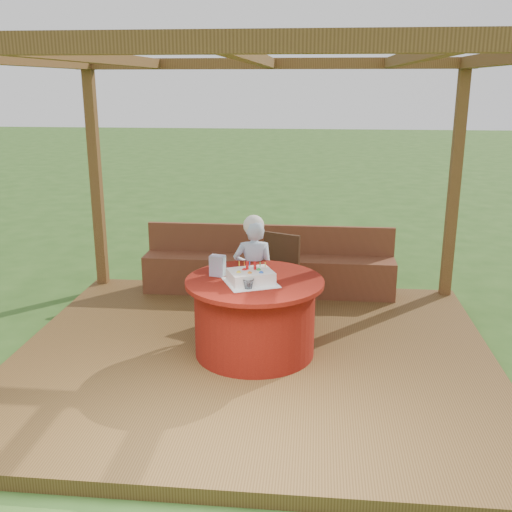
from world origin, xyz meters
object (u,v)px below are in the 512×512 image
Objects in this scene: bench at (268,271)px; birthday_cake at (251,277)px; table at (255,316)px; drinking_glass at (248,284)px; chair at (277,271)px; gift_bag at (218,266)px; elderly_woman at (254,271)px.

birthday_cake is (-0.01, -1.80, 0.52)m from bench.
table is 2.22× the size of birthday_cake.
drinking_glass is at bearing -90.48° from bench.
gift_bag is (-0.49, -0.95, 0.33)m from chair.
gift_bag reaches higher than table.
elderly_woman is at bearing 93.03° from drinking_glass.
bench is 5.23× the size of birthday_cake.
elderly_woman is (-0.06, -1.07, 0.34)m from bench.
gift_bag is 1.94× the size of drinking_glass.
drinking_glass is (0.33, -0.34, -0.05)m from gift_bag.
bench is 1.75m from gift_bag.
birthday_cake is at bearing -97.98° from chair.
chair is 1.34m from drinking_glass.
gift_bag is at bearing -117.07° from chair.
chair is at bearing 82.02° from birthday_cake.
gift_bag reaches higher than bench.
table is at bearing -97.25° from chair.
chair reaches higher than bench.
elderly_woman reaches higher than bench.
drinking_glass is (-0.02, -1.97, 0.50)m from bench.
gift_bag is at bearing 166.64° from table.
gift_bag is at bearing 133.52° from drinking_glass.
drinking_glass is at bearing -34.18° from gift_bag.
chair is at bearing 75.23° from gift_bag.
gift_bag is 0.48m from drinking_glass.
elderly_woman is at bearing 93.86° from birthday_cake.
gift_bag is (-0.36, 0.08, 0.45)m from table.
bench is 1.87m from birthday_cake.
elderly_woman is (-0.08, 0.64, 0.24)m from table.
birthday_cake is (-0.16, -1.13, 0.30)m from chair.
elderly_woman reaches higher than drinking_glass.
gift_bag reaches higher than drinking_glass.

